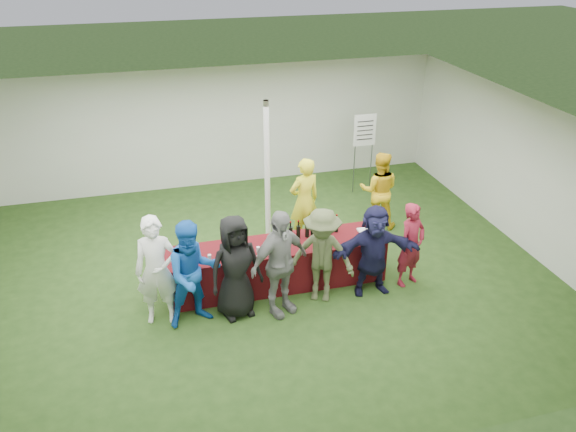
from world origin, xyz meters
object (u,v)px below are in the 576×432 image
object	(u,v)px
customer_0	(157,271)
customer_5	(374,250)
serving_table	(276,264)
customer_6	(411,245)
customer_3	(279,264)
customer_1	(194,274)
wine_list_sign	(364,136)
customer_2	(235,267)
customer_4	(322,256)
staff_pourer	(304,201)
staff_back	(379,190)
dump_bucket	(374,234)

from	to	relation	value
customer_0	customer_5	distance (m)	3.37
serving_table	customer_6	world-z (taller)	customer_6
serving_table	customer_0	xyz separation A→B (m)	(-1.92, -0.48, 0.50)
serving_table	customer_3	bearing A→B (deg)	-100.14
customer_1	wine_list_sign	bearing A→B (deg)	31.33
customer_5	customer_2	bearing A→B (deg)	-176.22
customer_0	customer_4	bearing A→B (deg)	5.38
serving_table	staff_pourer	bearing A→B (deg)	56.08
customer_5	staff_back	bearing A→B (deg)	68.33
wine_list_sign	customer_3	distance (m)	4.82
dump_bucket	customer_3	size ratio (longest dim) A/B	0.13
wine_list_sign	customer_2	distance (m)	5.13
serving_table	dump_bucket	bearing A→B (deg)	-7.77
customer_0	customer_5	xyz separation A→B (m)	(3.37, -0.13, -0.10)
serving_table	customer_1	xyz separation A→B (m)	(-1.41, -0.67, 0.48)
customer_6	customer_1	bearing A→B (deg)	159.19
customer_5	serving_table	bearing A→B (deg)	160.38
customer_4	customer_1	bearing A→B (deg)	-152.15
customer_4	dump_bucket	bearing A→B (deg)	45.88
customer_1	customer_6	bearing A→B (deg)	-8.71
customer_0	customer_1	bearing A→B (deg)	-12.11
serving_table	customer_1	world-z (taller)	customer_1
wine_list_sign	staff_back	size ratio (longest dim) A/B	1.15
customer_2	customer_5	bearing A→B (deg)	-12.48
customer_5	customer_3	bearing A→B (deg)	-171.20
customer_6	staff_pourer	bearing A→B (deg)	102.59
dump_bucket	customer_2	xyz separation A→B (m)	(-2.39, -0.41, -0.00)
customer_4	staff_back	bearing A→B (deg)	74.00
staff_pourer	customer_2	distance (m)	2.50
staff_pourer	customer_5	world-z (taller)	staff_pourer
staff_pourer	customer_2	world-z (taller)	staff_pourer
customer_3	customer_6	xyz separation A→B (m)	(2.28, 0.22, -0.14)
staff_pourer	customer_0	distance (m)	3.28
customer_3	customer_6	distance (m)	2.29
customer_1	customer_4	size ratio (longest dim) A/B	1.06
serving_table	customer_1	size ratio (longest dim) A/B	2.12
dump_bucket	customer_6	size ratio (longest dim) A/B	0.15
staff_back	customer_4	distance (m)	2.77
staff_pourer	customer_5	xyz separation A→B (m)	(0.60, -1.88, -0.07)
wine_list_sign	customer_1	bearing A→B (deg)	-137.86
customer_4	customer_5	distance (m)	0.87
staff_back	serving_table	bearing A→B (deg)	53.89
staff_pourer	customer_6	distance (m)	2.22
wine_list_sign	customer_4	xyz separation A→B (m)	(-2.15, -3.67, -0.52)
serving_table	customer_6	distance (m)	2.23
customer_0	customer_4	xyz separation A→B (m)	(2.50, -0.11, -0.07)
customer_5	dump_bucket	bearing A→B (deg)	70.93
customer_0	customer_2	bearing A→B (deg)	0.69
staff_back	customer_5	size ratio (longest dim) A/B	1.01
dump_bucket	wine_list_sign	size ratio (longest dim) A/B	0.12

